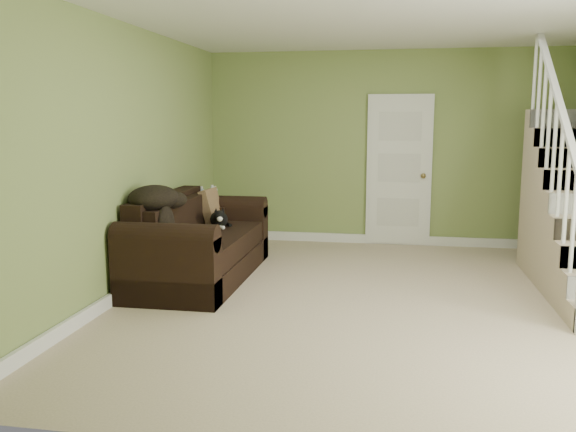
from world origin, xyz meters
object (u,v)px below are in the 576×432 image
at_px(side_table, 210,229).
at_px(banana, 195,239).
at_px(sofa, 197,247).
at_px(cat, 218,219).

height_order(side_table, banana, side_table).
bearing_deg(sofa, banana, -72.78).
height_order(sofa, banana, sofa).
bearing_deg(side_table, banana, -77.90).
height_order(sofa, side_table, sofa).
relative_size(sofa, cat, 4.37).
bearing_deg(side_table, cat, -66.34).
bearing_deg(side_table, sofa, -79.98).
bearing_deg(cat, banana, -108.69).
xyz_separation_m(side_table, banana, (0.34, -1.57, 0.19)).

